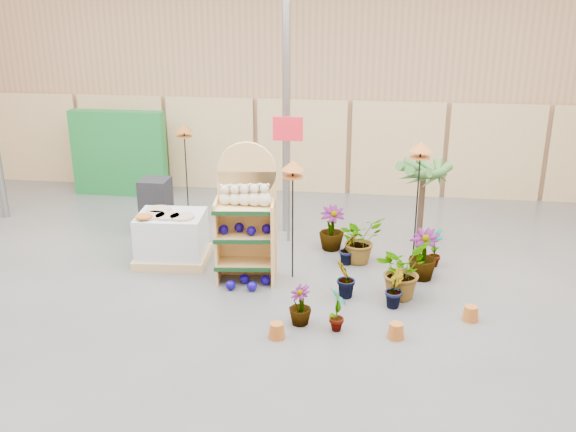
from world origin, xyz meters
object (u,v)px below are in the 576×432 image
object	(u,v)px
display_shelf	(247,218)
bird_table_front	(293,170)
potted_plant_2	(401,269)
pallet_stack	(172,238)

from	to	relation	value
display_shelf	bird_table_front	world-z (taller)	display_shelf
potted_plant_2	display_shelf	bearing A→B (deg)	170.92
display_shelf	pallet_stack	bearing A→B (deg)	155.51
pallet_stack	potted_plant_2	size ratio (longest dim) A/B	1.42
display_shelf	pallet_stack	size ratio (longest dim) A/B	1.75
display_shelf	bird_table_front	xyz separation A→B (m)	(0.68, 0.08, 0.75)
display_shelf	potted_plant_2	bearing A→B (deg)	-15.86
bird_table_front	potted_plant_2	size ratio (longest dim) A/B	2.18
bird_table_front	pallet_stack	bearing A→B (deg)	170.27
pallet_stack	potted_plant_2	xyz separation A→B (m)	(3.63, -0.79, 0.02)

